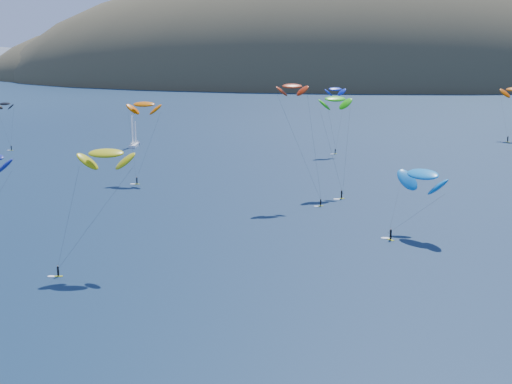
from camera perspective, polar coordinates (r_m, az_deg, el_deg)
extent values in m
ellipsoid|color=#3D3526|center=(609.30, 7.72, 7.71)|extent=(600.00, 300.00, 210.00)
ellipsoid|color=#3D3526|center=(653.61, -6.67, 8.53)|extent=(340.00, 240.00, 120.00)
ellipsoid|color=slate|center=(839.79, -18.35, 9.17)|extent=(240.00, 180.00, 44.00)
cube|color=white|center=(245.93, -9.74, 3.70)|extent=(3.07, 8.60, 1.01)
cylinder|color=white|center=(245.65, -9.75, 5.08)|extent=(0.16, 0.16, 11.79)
cube|color=#BDC616|center=(183.60, -9.50, 0.63)|extent=(1.41, 0.44, 0.08)
cylinder|color=black|center=(183.42, -9.51, 0.90)|extent=(0.33, 0.33, 1.50)
sphere|color=#8C6047|center=(183.25, -9.52, 1.17)|extent=(0.25, 0.25, 0.25)
ellipsoid|color=#E76200|center=(187.37, -8.95, 6.95)|extent=(8.80, 4.27, 4.85)
cube|color=#BDC616|center=(117.18, -15.53, -6.51)|extent=(1.38, 0.58, 0.07)
cylinder|color=black|center=(116.91, -15.56, -6.12)|extent=(0.31, 0.31, 1.43)
sphere|color=#8C6047|center=(116.65, -15.58, -5.74)|extent=(0.24, 0.24, 0.24)
ellipsoid|color=gold|center=(116.89, -11.91, 3.06)|extent=(9.21, 5.29, 4.86)
cube|color=#BDC616|center=(166.26, 6.85, -0.53)|extent=(1.56, 1.16, 0.09)
cylinder|color=black|center=(166.04, 6.86, -0.20)|extent=(0.36, 0.36, 1.65)
sphere|color=#8C6047|center=(165.84, 6.87, 0.12)|extent=(0.28, 0.28, 0.28)
ellipsoid|color=#32D713|center=(172.00, 6.36, 7.42)|extent=(9.31, 7.66, 4.73)
cube|color=#BDC616|center=(228.54, 6.35, 3.05)|extent=(1.32, 0.95, 0.07)
cylinder|color=black|center=(228.40, 6.35, 3.26)|extent=(0.30, 0.30, 1.39)
sphere|color=#8C6047|center=(228.28, 6.36, 3.46)|extent=(0.23, 0.23, 0.23)
ellipsoid|color=#0F2CD2|center=(228.23, 6.36, 8.19)|extent=(7.63, 6.13, 3.87)
cube|color=#BDC616|center=(134.65, 10.71, -3.78)|extent=(1.37, 1.55, 0.09)
cylinder|color=black|center=(134.37, 10.72, -3.37)|extent=(0.38, 0.38, 1.72)
sphere|color=#8C6047|center=(134.11, 10.74, -2.96)|extent=(0.29, 0.29, 0.29)
ellipsoid|color=#0C7AD0|center=(137.88, 13.20, 1.39)|extent=(11.26, 12.21, 6.36)
cube|color=#BDC616|center=(158.72, 5.19, -1.12)|extent=(1.31, 0.83, 0.07)
cylinder|color=black|center=(158.54, 5.19, -0.84)|extent=(0.30, 0.30, 1.35)
sphere|color=#8C6047|center=(158.36, 5.20, -0.57)|extent=(0.23, 0.23, 0.23)
ellipsoid|color=#BB2D0C|center=(160.42, 2.92, 8.46)|extent=(7.89, 5.88, 4.00)
cube|color=#BDC616|center=(267.33, 19.48, 3.79)|extent=(1.68, 1.16, 0.09)
cylinder|color=black|center=(267.19, 19.49, 4.01)|extent=(0.39, 0.39, 1.76)
sphere|color=#8C6047|center=(267.05, 19.51, 4.22)|extent=(0.29, 0.29, 0.29)
cube|color=#BDC616|center=(247.33, -18.97, 3.17)|extent=(1.27, 0.44, 0.07)
cylinder|color=black|center=(247.22, -18.99, 3.35)|extent=(0.29, 0.29, 1.34)
sphere|color=#8C6047|center=(247.10, -19.00, 3.53)|extent=(0.22, 0.22, 0.22)
ellipsoid|color=black|center=(252.48, -19.46, 6.67)|extent=(6.20, 3.18, 3.37)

